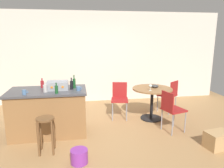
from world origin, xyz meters
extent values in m
plane|color=#A37A4C|center=(0.00, 0.00, 0.00)|extent=(8.80, 8.80, 0.00)
cube|color=beige|center=(0.00, 2.39, 1.35)|extent=(8.00, 0.10, 2.70)
cube|color=olive|center=(-1.06, 0.21, 0.44)|extent=(1.48, 0.78, 0.89)
cube|color=#424247|center=(-1.06, 0.21, 0.91)|extent=(1.54, 0.84, 0.04)
cylinder|color=brown|center=(-0.91, -0.45, 0.30)|extent=(0.04, 0.04, 0.61)
cylinder|color=brown|center=(-1.14, -0.45, 0.30)|extent=(0.04, 0.04, 0.61)
cylinder|color=brown|center=(-1.14, -0.68, 0.30)|extent=(0.04, 0.04, 0.61)
cylinder|color=brown|center=(-0.91, -0.68, 0.30)|extent=(0.04, 0.04, 0.61)
cylinder|color=brown|center=(-1.02, -0.56, 0.62)|extent=(0.30, 0.30, 0.03)
cylinder|color=black|center=(1.30, 0.63, 0.01)|extent=(0.52, 0.52, 0.02)
cylinder|color=black|center=(1.30, 0.63, 0.37)|extent=(0.07, 0.07, 0.74)
cylinder|color=olive|center=(1.30, 0.63, 0.75)|extent=(0.94, 0.94, 0.03)
cube|color=maroon|center=(0.53, 0.79, 0.47)|extent=(0.47, 0.47, 0.03)
cube|color=maroon|center=(0.57, 0.97, 0.67)|extent=(0.36, 0.09, 0.40)
cylinder|color=gray|center=(0.74, 0.92, 0.23)|extent=(0.02, 0.02, 0.45)
cylinder|color=gray|center=(0.40, 0.99, 0.23)|extent=(0.02, 0.02, 0.45)
cylinder|color=gray|center=(0.33, 0.65, 0.23)|extent=(0.02, 0.02, 0.45)
cylinder|color=gray|center=(0.67, 0.59, 0.23)|extent=(0.02, 0.02, 0.45)
cube|color=maroon|center=(1.51, -0.11, 0.48)|extent=(0.50, 0.50, 0.03)
cube|color=maroon|center=(1.33, -0.17, 0.68)|extent=(0.12, 0.35, 0.40)
cylinder|color=gray|center=(1.30, 0.00, 0.23)|extent=(0.02, 0.02, 0.46)
cylinder|color=gray|center=(1.40, -0.32, 0.23)|extent=(0.02, 0.02, 0.46)
cylinder|color=gray|center=(1.72, -0.23, 0.23)|extent=(0.02, 0.02, 0.46)
cylinder|color=gray|center=(1.63, 0.10, 0.23)|extent=(0.02, 0.02, 0.46)
cube|color=maroon|center=(1.87, 1.05, 0.46)|extent=(0.56, 0.56, 0.03)
cube|color=maroon|center=(1.98, 0.90, 0.66)|extent=(0.30, 0.23, 0.40)
cylinder|color=gray|center=(1.83, 0.81, 0.22)|extent=(0.02, 0.02, 0.44)
cylinder|color=gray|center=(2.11, 1.01, 0.22)|extent=(0.02, 0.02, 0.44)
cylinder|color=gray|center=(1.91, 1.29, 0.22)|extent=(0.02, 0.02, 0.44)
cylinder|color=gray|center=(1.63, 1.09, 0.22)|extent=(0.02, 0.02, 0.44)
cube|color=gray|center=(-0.85, 0.19, 1.01)|extent=(0.41, 0.24, 0.17)
cube|color=gray|center=(-0.85, 0.19, 1.11)|extent=(0.39, 0.14, 0.02)
cube|color=orange|center=(-0.96, 0.07, 1.01)|extent=(0.04, 0.01, 0.04)
cube|color=orange|center=(-0.75, 0.07, 1.01)|extent=(0.04, 0.01, 0.04)
cylinder|color=#194C23|center=(-0.85, -0.08, 1.00)|extent=(0.06, 0.06, 0.15)
cylinder|color=#194C23|center=(-0.85, -0.08, 1.10)|extent=(0.02, 0.02, 0.06)
cylinder|color=#B7B2AD|center=(-1.08, 0.05, 1.00)|extent=(0.08, 0.08, 0.14)
cylinder|color=#B7B2AD|center=(-1.08, 0.05, 1.10)|extent=(0.03, 0.03, 0.06)
cylinder|color=black|center=(-0.58, 0.20, 1.01)|extent=(0.06, 0.06, 0.17)
cylinder|color=black|center=(-0.58, 0.20, 1.13)|extent=(0.02, 0.02, 0.07)
cylinder|color=#194C23|center=(-0.53, 0.28, 1.03)|extent=(0.06, 0.06, 0.20)
cylinder|color=#194C23|center=(-0.53, 0.28, 1.17)|extent=(0.02, 0.02, 0.08)
cylinder|color=maroon|center=(-1.19, 0.43, 1.00)|extent=(0.07, 0.07, 0.14)
cylinder|color=maroon|center=(-1.19, 0.43, 1.10)|extent=(0.03, 0.03, 0.06)
cylinder|color=#4C7099|center=(-0.45, 0.06, 0.97)|extent=(0.08, 0.08, 0.09)
torus|color=#4C7099|center=(-0.39, 0.06, 0.97)|extent=(0.05, 0.01, 0.05)
cylinder|color=#4C7099|center=(-1.43, -0.07, 0.97)|extent=(0.07, 0.07, 0.09)
torus|color=#4C7099|center=(-1.39, -0.07, 0.98)|extent=(0.05, 0.01, 0.05)
cylinder|color=silver|center=(1.17, 0.43, 0.77)|extent=(0.06, 0.06, 0.00)
cylinder|color=silver|center=(1.17, 0.43, 0.81)|extent=(0.01, 0.01, 0.08)
ellipsoid|color=silver|center=(1.17, 0.43, 0.88)|extent=(0.07, 0.07, 0.06)
ellipsoid|color=#383838|center=(1.38, 0.70, 0.80)|extent=(0.18, 0.18, 0.07)
cube|color=tan|center=(2.01, -0.91, 0.15)|extent=(0.49, 0.38, 0.30)
cylinder|color=purple|center=(-0.48, -0.98, 0.11)|extent=(0.28, 0.28, 0.23)
camera|label=1|loc=(-0.46, -4.08, 1.98)|focal=34.21mm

